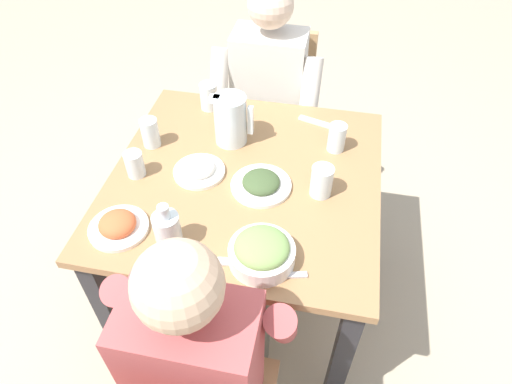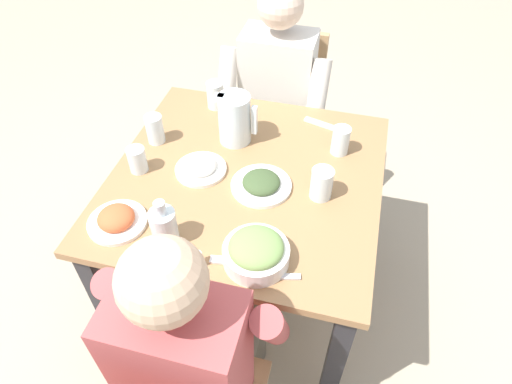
# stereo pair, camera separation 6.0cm
# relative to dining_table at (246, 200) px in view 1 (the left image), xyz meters

# --- Properties ---
(ground_plane) EXTENTS (8.00, 8.00, 0.00)m
(ground_plane) POSITION_rel_dining_table_xyz_m (0.00, 0.00, -0.62)
(ground_plane) COLOR tan
(dining_table) EXTENTS (0.93, 0.93, 0.74)m
(dining_table) POSITION_rel_dining_table_xyz_m (0.00, 0.00, 0.00)
(dining_table) COLOR #997047
(dining_table) RESTS_ON ground_plane
(chair_far) EXTENTS (0.40, 0.40, 0.86)m
(chair_far) POSITION_rel_dining_table_xyz_m (-0.04, 0.78, -0.13)
(chair_far) COLOR tan
(chair_far) RESTS_ON ground_plane
(diner_near) EXTENTS (0.48, 0.53, 1.16)m
(diner_near) POSITION_rel_dining_table_xyz_m (0.02, -0.57, 0.01)
(diner_near) COLOR #B24C4C
(diner_near) RESTS_ON ground_plane
(diner_far) EXTENTS (0.48, 0.53, 1.16)m
(diner_far) POSITION_rel_dining_table_xyz_m (-0.04, 0.57, 0.01)
(diner_far) COLOR silver
(diner_far) RESTS_ON ground_plane
(water_pitcher) EXTENTS (0.16, 0.12, 0.19)m
(water_pitcher) POSITION_rel_dining_table_xyz_m (-0.09, 0.19, 0.21)
(water_pitcher) COLOR silver
(water_pitcher) RESTS_ON dining_table
(salad_bowl) EXTENTS (0.19, 0.19, 0.09)m
(salad_bowl) POSITION_rel_dining_table_xyz_m (0.13, -0.34, 0.16)
(salad_bowl) COLOR white
(salad_bowl) RESTS_ON dining_table
(plate_rice_curry) EXTENTS (0.19, 0.19, 0.06)m
(plate_rice_curry) POSITION_rel_dining_table_xyz_m (-0.33, -0.31, 0.14)
(plate_rice_curry) COLOR white
(plate_rice_curry) RESTS_ON dining_table
(plate_dolmas) EXTENTS (0.21, 0.21, 0.05)m
(plate_dolmas) POSITION_rel_dining_table_xyz_m (0.07, -0.04, 0.14)
(plate_dolmas) COLOR white
(plate_dolmas) RESTS_ON dining_table
(plate_yoghurt) EXTENTS (0.18, 0.18, 0.05)m
(plate_yoghurt) POSITION_rel_dining_table_xyz_m (-0.16, -0.02, 0.14)
(plate_yoghurt) COLOR white
(plate_yoghurt) RESTS_ON dining_table
(water_glass_far_left) EXTENTS (0.07, 0.07, 0.11)m
(water_glass_far_left) POSITION_rel_dining_table_xyz_m (0.27, -0.03, 0.17)
(water_glass_far_left) COLOR silver
(water_glass_far_left) RESTS_ON dining_table
(water_glass_near_right) EXTENTS (0.07, 0.07, 0.11)m
(water_glass_near_right) POSITION_rel_dining_table_xyz_m (-0.38, 0.10, 0.17)
(water_glass_near_right) COLOR silver
(water_glass_near_right) RESTS_ON dining_table
(water_glass_center) EXTENTS (0.07, 0.07, 0.11)m
(water_glass_center) POSITION_rel_dining_table_xyz_m (-0.23, 0.37, 0.17)
(water_glass_center) COLOR silver
(water_glass_center) RESTS_ON dining_table
(water_glass_near_left) EXTENTS (0.06, 0.06, 0.11)m
(water_glass_near_left) POSITION_rel_dining_table_xyz_m (0.30, 0.21, 0.17)
(water_glass_near_left) COLOR silver
(water_glass_near_left) RESTS_ON dining_table
(water_glass_far_right) EXTENTS (0.06, 0.06, 0.09)m
(water_glass_far_right) POSITION_rel_dining_table_xyz_m (-0.37, -0.06, 0.17)
(water_glass_far_right) COLOR silver
(water_glass_far_right) RESTS_ON dining_table
(oil_carafe) EXTENTS (0.08, 0.08, 0.16)m
(oil_carafe) POSITION_rel_dining_table_xyz_m (-0.16, -0.33, 0.18)
(oil_carafe) COLOR silver
(oil_carafe) RESTS_ON dining_table
(salt_shaker) EXTENTS (0.03, 0.03, 0.05)m
(salt_shaker) POSITION_rel_dining_table_xyz_m (-0.03, -0.40, 0.15)
(salt_shaker) COLOR white
(salt_shaker) RESTS_ON dining_table
(fork_near) EXTENTS (0.17, 0.05, 0.01)m
(fork_near) POSITION_rel_dining_table_xyz_m (0.08, -0.36, 0.12)
(fork_near) COLOR silver
(fork_near) RESTS_ON dining_table
(knife_near) EXTENTS (0.18, 0.06, 0.01)m
(knife_near) POSITION_rel_dining_table_xyz_m (0.17, -0.39, 0.12)
(knife_near) COLOR silver
(knife_near) RESTS_ON dining_table
(fork_far) EXTENTS (0.17, 0.07, 0.01)m
(fork_far) POSITION_rel_dining_table_xyz_m (0.22, 0.35, 0.12)
(fork_far) COLOR silver
(fork_far) RESTS_ON dining_table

